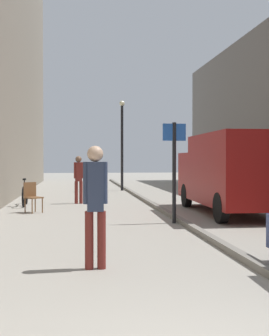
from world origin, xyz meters
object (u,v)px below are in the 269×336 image
at_px(street_sign_post, 174,163).
at_px(cafe_chair_near_window, 32,195).
at_px(lamp_post, 122,139).
at_px(delivery_van, 230,171).
at_px(pedestrian_mid_block, 95,198).
at_px(bicycle_leaning, 25,195).
at_px(pedestrian_main_foreground, 79,176).

distance_m(street_sign_post, cafe_chair_near_window, 4.88).
bearing_deg(lamp_post, delivery_van, -77.95).
xyz_separation_m(pedestrian_mid_block, delivery_van, (4.36, 6.25, 0.22)).
xyz_separation_m(pedestrian_mid_block, bicycle_leaning, (-2.09, 9.43, -0.69)).
relative_size(pedestrian_mid_block, delivery_van, 0.33).
bearing_deg(bicycle_leaning, pedestrian_main_foreground, 14.26).
height_order(delivery_van, street_sign_post, street_sign_post).
relative_size(pedestrian_main_foreground, lamp_post, 0.37).
bearing_deg(lamp_post, pedestrian_mid_block, -97.31).
relative_size(pedestrian_main_foreground, cafe_chair_near_window, 1.89).
relative_size(street_sign_post, bicycle_leaning, 1.47).
distance_m(pedestrian_main_foreground, bicycle_leaning, 2.07).
xyz_separation_m(street_sign_post, cafe_chair_near_window, (-3.86, 2.81, -1.00)).
bearing_deg(lamp_post, street_sign_post, -89.59).
height_order(street_sign_post, bicycle_leaning, street_sign_post).
distance_m(pedestrian_mid_block, bicycle_leaning, 9.68).
distance_m(lamp_post, bicycle_leaning, 8.70).
xyz_separation_m(pedestrian_main_foreground, bicycle_leaning, (-1.90, -0.52, -0.64)).
bearing_deg(bicycle_leaning, delivery_van, -27.23).
distance_m(street_sign_post, lamp_post, 12.21).
height_order(pedestrian_main_foreground, lamp_post, lamp_post).
bearing_deg(pedestrian_main_foreground, bicycle_leaning, -175.36).
relative_size(delivery_van, street_sign_post, 2.17).
relative_size(pedestrian_mid_block, bicycle_leaning, 1.05).
relative_size(lamp_post, bicycle_leaning, 2.69).
relative_size(delivery_van, bicycle_leaning, 3.18).
bearing_deg(street_sign_post, lamp_post, -88.00).
bearing_deg(pedestrian_main_foreground, lamp_post, 60.25).
height_order(lamp_post, bicycle_leaning, lamp_post).
bearing_deg(bicycle_leaning, lamp_post, 58.69).
xyz_separation_m(delivery_van, bicycle_leaning, (-6.45, 3.18, -0.90)).
xyz_separation_m(pedestrian_mid_block, street_sign_post, (2.22, 4.51, 0.48)).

